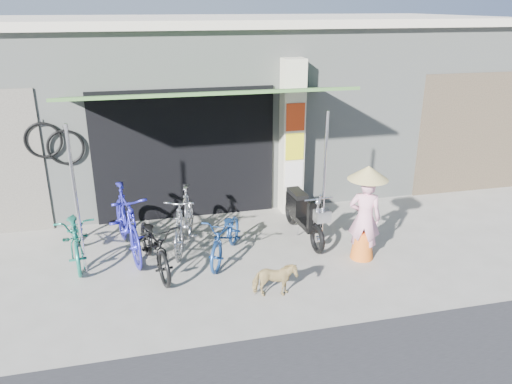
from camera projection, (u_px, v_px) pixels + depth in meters
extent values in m
plane|color=gray|center=(283.00, 273.00, 7.77)|extent=(80.00, 80.00, 0.00)
cube|color=gray|center=(224.00, 102.00, 11.79)|extent=(12.00, 5.00, 3.50)
cube|color=beige|center=(222.00, 20.00, 11.14)|extent=(12.30, 5.30, 0.16)
cube|color=black|center=(185.00, 155.00, 9.41)|extent=(3.40, 0.06, 2.50)
cube|color=black|center=(187.00, 190.00, 9.67)|extent=(3.06, 0.04, 1.10)
torus|color=black|center=(66.00, 147.00, 8.82)|extent=(0.65, 0.05, 0.65)
cylinder|color=silver|center=(63.00, 129.00, 8.72)|extent=(0.02, 0.02, 0.12)
torus|color=black|center=(43.00, 140.00, 8.69)|extent=(0.65, 0.05, 0.65)
cylinder|color=silver|center=(41.00, 122.00, 8.59)|extent=(0.02, 0.02, 0.12)
cube|color=beige|center=(291.00, 138.00, 9.65)|extent=(0.42, 0.42, 3.00)
cube|color=red|center=(296.00, 117.00, 9.29)|extent=(0.36, 0.02, 0.52)
cube|color=yellow|center=(295.00, 147.00, 9.49)|extent=(0.36, 0.02, 0.52)
cube|color=silver|center=(294.00, 174.00, 9.69)|extent=(0.36, 0.02, 0.50)
cube|color=#38612B|center=(205.00, 94.00, 8.17)|extent=(4.60, 1.88, 0.35)
cylinder|color=silver|center=(76.00, 202.00, 7.39)|extent=(0.05, 0.05, 2.36)
cylinder|color=silver|center=(324.00, 182.00, 8.23)|extent=(0.05, 0.05, 2.36)
cube|color=brown|center=(473.00, 134.00, 10.74)|extent=(2.60, 0.06, 2.60)
imported|color=#186C58|center=(76.00, 235.00, 8.02)|extent=(0.81, 1.74, 0.88)
imported|color=#22219A|center=(127.00, 222.00, 8.19)|extent=(0.92, 1.98, 1.15)
imported|color=black|center=(155.00, 244.00, 7.73)|extent=(0.92, 1.76, 0.88)
imported|color=#99999D|center=(184.00, 219.00, 8.44)|extent=(0.93, 1.78, 1.03)
imported|color=navy|center=(226.00, 236.00, 8.10)|extent=(1.14, 1.59, 0.79)
imported|color=#9B8652|center=(275.00, 280.00, 7.06)|extent=(0.66, 0.37, 0.53)
torus|color=black|center=(317.00, 239.00, 8.32)|extent=(0.12, 0.50, 0.50)
torus|color=black|center=(291.00, 212.00, 9.41)|extent=(0.12, 0.50, 0.50)
cube|color=black|center=(304.00, 221.00, 8.84)|extent=(0.26, 0.91, 0.09)
cube|color=black|center=(297.00, 204.00, 9.06)|extent=(0.28, 0.53, 0.32)
cube|color=black|center=(297.00, 193.00, 8.99)|extent=(0.26, 0.53, 0.08)
cube|color=black|center=(314.00, 217.00, 8.37)|extent=(0.21, 0.11, 0.53)
cylinder|color=silver|center=(318.00, 199.00, 8.09)|extent=(0.49, 0.06, 0.03)
cube|color=silver|center=(322.00, 216.00, 8.02)|extent=(0.26, 0.20, 0.19)
imported|color=pink|center=(365.00, 218.00, 8.00)|extent=(0.61, 0.53, 1.41)
cone|color=#C95C1C|center=(362.00, 245.00, 8.16)|extent=(0.38, 0.38, 0.46)
cone|color=tan|center=(368.00, 173.00, 7.72)|extent=(0.64, 0.64, 0.22)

